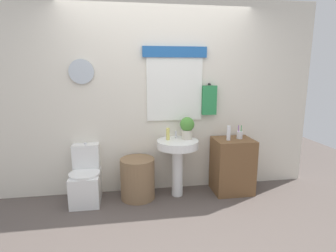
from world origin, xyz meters
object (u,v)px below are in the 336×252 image
(toilet, at_px, (86,180))
(toothbrush_cup, at_px, (240,135))
(potted_plant, at_px, (187,127))
(pedestal_sink, at_px, (177,153))
(soap_bottle, at_px, (168,134))
(wooden_cabinet, at_px, (232,165))
(lotion_bottle, at_px, (229,133))
(laundry_hamper, at_px, (138,178))

(toilet, xyz_separation_m, toothbrush_cup, (2.06, -0.01, 0.53))
(toilet, xyz_separation_m, potted_plant, (1.34, 0.03, 0.65))
(pedestal_sink, xyz_separation_m, soap_bottle, (-0.12, 0.05, 0.26))
(pedestal_sink, relative_size, wooden_cabinet, 1.02)
(wooden_cabinet, bearing_deg, pedestal_sink, 180.00)
(wooden_cabinet, bearing_deg, soap_bottle, 176.81)
(lotion_bottle, bearing_deg, soap_bottle, 173.61)
(toothbrush_cup, bearing_deg, toilet, 179.60)
(laundry_hamper, bearing_deg, potted_plant, 5.09)
(toilet, height_order, laundry_hamper, toilet)
(toilet, height_order, soap_bottle, soap_bottle)
(potted_plant, xyz_separation_m, lotion_bottle, (0.54, -0.10, -0.08))
(potted_plant, bearing_deg, lotion_bottle, -10.41)
(wooden_cabinet, xyz_separation_m, potted_plant, (-0.64, 0.06, 0.56))
(laundry_hamper, height_order, soap_bottle, soap_bottle)
(toilet, xyz_separation_m, wooden_cabinet, (1.97, -0.03, 0.10))
(toilet, bearing_deg, toothbrush_cup, -0.40)
(wooden_cabinet, xyz_separation_m, soap_bottle, (-0.90, 0.05, 0.47))
(toilet, xyz_separation_m, soap_bottle, (1.08, 0.02, 0.57))
(laundry_hamper, height_order, lotion_bottle, lotion_bottle)
(toilet, relative_size, lotion_bottle, 3.80)
(pedestal_sink, distance_m, wooden_cabinet, 0.80)
(toilet, relative_size, wooden_cabinet, 0.98)
(laundry_hamper, distance_m, pedestal_sink, 0.62)
(toilet, distance_m, soap_bottle, 1.22)
(toothbrush_cup, bearing_deg, wooden_cabinet, -167.64)
(pedestal_sink, height_order, soap_bottle, soap_bottle)
(wooden_cabinet, height_order, toothbrush_cup, toothbrush_cup)
(lotion_bottle, bearing_deg, potted_plant, 169.59)
(lotion_bottle, bearing_deg, pedestal_sink, 176.65)
(wooden_cabinet, distance_m, soap_bottle, 1.01)
(wooden_cabinet, bearing_deg, laundry_hamper, 180.00)
(soap_bottle, bearing_deg, pedestal_sink, -22.62)
(pedestal_sink, height_order, potted_plant, potted_plant)
(toilet, height_order, toothbrush_cup, toothbrush_cup)
(toilet, xyz_separation_m, laundry_hamper, (0.66, -0.03, -0.01))
(laundry_hamper, xyz_separation_m, lotion_bottle, (1.22, -0.04, 0.58))
(pedestal_sink, distance_m, soap_bottle, 0.29)
(soap_bottle, distance_m, toothbrush_cup, 0.99)
(pedestal_sink, bearing_deg, toothbrush_cup, 1.33)
(laundry_hamper, bearing_deg, lotion_bottle, -1.88)
(soap_bottle, distance_m, potted_plant, 0.27)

